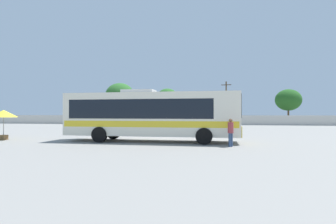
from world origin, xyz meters
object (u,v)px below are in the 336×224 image
at_px(coach_bus_cream_yellow, 149,114).
at_px(utility_pole_near, 226,102).
at_px(roadside_tree_midright, 208,104).
at_px(parked_car_leftmost_white, 111,120).
at_px(vendor_umbrella_near_gate_yellow, 4,114).
at_px(attendant_by_bus_door, 231,131).
at_px(roadside_tree_right, 288,100).
at_px(parked_car_second_maroon, 147,121).
at_px(roadside_tree_midleft, 167,98).
at_px(roadside_tree_left, 120,95).

bearing_deg(coach_bus_cream_yellow, utility_pole_near, 77.82).
distance_m(coach_bus_cream_yellow, roadside_tree_midright, 30.81).
bearing_deg(roadside_tree_midright, parked_car_leftmost_white, -156.47).
height_order(vendor_umbrella_near_gate_yellow, roadside_tree_midright, roadside_tree_midright).
bearing_deg(utility_pole_near, parked_car_leftmost_white, -156.74).
bearing_deg(parked_car_leftmost_white, vendor_umbrella_near_gate_yellow, -87.14).
height_order(parked_car_leftmost_white, utility_pole_near, utility_pole_near).
xyz_separation_m(utility_pole_near, roadside_tree_midright, (-3.18, -1.28, -0.51)).
xyz_separation_m(attendant_by_bus_door, roadside_tree_right, (12.94, 36.37, 3.51)).
bearing_deg(parked_car_leftmost_white, parked_car_second_maroon, 5.01).
bearing_deg(roadside_tree_right, coach_bus_cream_yellow, -118.01).
height_order(parked_car_second_maroon, roadside_tree_midleft, roadside_tree_midleft).
distance_m(coach_bus_cream_yellow, utility_pole_near, 32.63).
distance_m(vendor_umbrella_near_gate_yellow, roadside_tree_right, 45.46).
bearing_deg(roadside_tree_midleft, coach_bus_cream_yellow, -82.65).
height_order(attendant_by_bus_door, roadside_tree_midright, roadside_tree_midright).
distance_m(utility_pole_near, roadside_tree_left, 20.04).
xyz_separation_m(vendor_umbrella_near_gate_yellow, parked_car_second_maroon, (4.62, 24.87, -1.07)).
relative_size(vendor_umbrella_near_gate_yellow, roadside_tree_left, 0.28).
xyz_separation_m(parked_car_second_maroon, roadside_tree_midright, (9.83, 6.31, 2.76)).
xyz_separation_m(coach_bus_cream_yellow, roadside_tree_midright, (3.69, 30.55, 1.65)).
relative_size(coach_bus_cream_yellow, attendant_by_bus_door, 7.26).
height_order(attendant_by_bus_door, vendor_umbrella_near_gate_yellow, vendor_umbrella_near_gate_yellow).
relative_size(parked_car_second_maroon, roadside_tree_midright, 0.87).
distance_m(vendor_umbrella_near_gate_yellow, roadside_tree_midright, 34.41).
bearing_deg(vendor_umbrella_near_gate_yellow, parked_car_second_maroon, 79.48).
height_order(parked_car_leftmost_white, roadside_tree_midright, roadside_tree_midright).
height_order(roadside_tree_left, roadside_tree_midright, roadside_tree_left).
bearing_deg(roadside_tree_midright, attendant_by_bus_door, -87.16).
height_order(coach_bus_cream_yellow, parked_car_leftmost_white, coach_bus_cream_yellow).
bearing_deg(roadside_tree_left, roadside_tree_midright, -1.48).
height_order(vendor_umbrella_near_gate_yellow, roadside_tree_right, roadside_tree_right).
bearing_deg(attendant_by_bus_door, parked_car_leftmost_white, 123.80).
bearing_deg(coach_bus_cream_yellow, roadside_tree_right, 61.99).
bearing_deg(roadside_tree_midright, roadside_tree_right, 14.40).
xyz_separation_m(attendant_by_bus_door, roadside_tree_left, (-18.42, 33.07, 4.48)).
xyz_separation_m(vendor_umbrella_near_gate_yellow, roadside_tree_midleft, (6.37, 34.65, 3.22)).
bearing_deg(coach_bus_cream_yellow, parked_car_leftmost_white, 116.79).
height_order(attendant_by_bus_door, utility_pole_near, utility_pole_near).
bearing_deg(attendant_by_bus_door, vendor_umbrella_near_gate_yellow, 174.82).
distance_m(coach_bus_cream_yellow, roadside_tree_right, 38.92).
xyz_separation_m(parked_car_leftmost_white, roadside_tree_midright, (15.67, 6.82, 2.74)).
distance_m(parked_car_second_maroon, roadside_tree_midleft, 10.82).
bearing_deg(parked_car_second_maroon, parked_car_leftmost_white, -174.99).
height_order(vendor_umbrella_near_gate_yellow, utility_pole_near, utility_pole_near).
bearing_deg(coach_bus_cream_yellow, roadside_tree_left, 112.94).
xyz_separation_m(parked_car_leftmost_white, roadside_tree_left, (-1.13, 7.25, 4.60)).
bearing_deg(coach_bus_cream_yellow, parked_car_second_maroon, 104.23).
xyz_separation_m(attendant_by_bus_door, vendor_umbrella_near_gate_yellow, (-16.07, 1.46, 0.93)).
relative_size(utility_pole_near, roadside_tree_left, 1.00).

